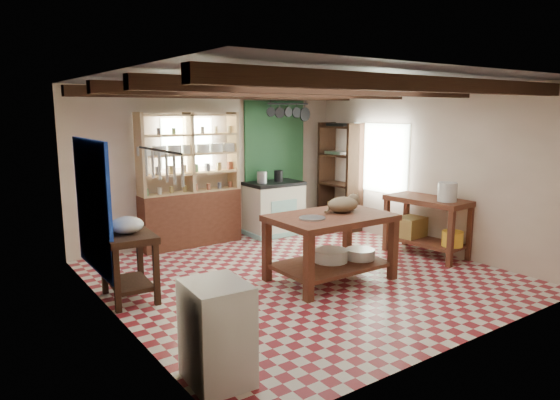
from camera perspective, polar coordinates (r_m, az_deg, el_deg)
floor at (r=6.91m, az=2.53°, el=-8.70°), size 5.00×5.00×0.02m
ceiling at (r=6.54m, az=2.71°, el=13.47°), size 5.00×5.00×0.02m
wall_back at (r=8.70m, az=-7.53°, el=4.01°), size 5.00×0.04×2.60m
wall_front at (r=4.90m, az=20.81°, el=-1.38°), size 5.00×0.04×2.60m
wall_left at (r=5.46m, az=-18.64°, el=-0.11°), size 0.04×5.00×2.60m
wall_right at (r=8.35m, az=16.34°, el=3.43°), size 0.04×5.00×2.60m
ceiling_beams at (r=6.54m, az=2.70°, el=12.42°), size 5.00×3.80×0.15m
blue_wall_patch at (r=6.36m, az=-20.61°, el=-0.66°), size 0.04×1.40×1.60m
green_wall_patch at (r=9.32m, az=-0.60°, el=4.20°), size 1.30×0.04×2.30m
window_back at (r=8.43m, az=-10.56°, el=6.46°), size 0.90×0.02×0.80m
window_right at (r=8.98m, az=11.30°, el=4.74°), size 0.02×1.30×1.20m
utensil_rail at (r=4.28m, az=-13.60°, el=3.94°), size 0.06×0.90×0.28m
pot_rack at (r=8.92m, az=0.94°, el=9.91°), size 0.86×0.12×0.36m
shelving_unit at (r=8.31m, az=-10.25°, el=2.26°), size 1.70×0.34×2.20m
tall_rack at (r=9.46m, az=6.88°, el=2.69°), size 0.40×0.86×2.00m
work_table at (r=6.64m, az=5.76°, el=-5.43°), size 1.57×1.05×0.88m
stove at (r=9.04m, az=-0.70°, el=-0.93°), size 0.99×0.68×0.96m
prep_table at (r=6.23m, az=-16.86°, el=-7.26°), size 0.61×0.84×0.81m
white_cabinet at (r=4.27m, az=-7.24°, el=-14.82°), size 0.51×0.60×0.86m
right_counter at (r=8.05m, az=16.42°, el=-2.94°), size 0.73×1.31×0.91m
cat at (r=6.72m, az=7.20°, el=-0.53°), size 0.50×0.41×0.20m
steel_tray at (r=6.28m, az=3.70°, el=-2.07°), size 0.34×0.34×0.02m
basin_large at (r=6.75m, az=5.79°, el=-6.31°), size 0.46×0.46×0.16m
basin_small at (r=6.90m, az=9.15°, el=-6.11°), size 0.40×0.40×0.14m
kettle_left at (r=8.81m, az=-2.06°, el=2.61°), size 0.18×0.18×0.20m
kettle_right at (r=9.00m, az=-0.18°, el=2.77°), size 0.16×0.16×0.20m
enamel_bowl at (r=6.10m, az=-17.10°, el=-2.75°), size 0.42×0.42×0.19m
white_bucket at (r=7.71m, az=18.58°, el=0.88°), size 0.30×0.30×0.28m
wicker_basket at (r=8.23m, az=14.67°, el=-2.98°), size 0.47×0.39×0.31m
yellow_tub at (r=7.84m, az=19.11°, el=-4.19°), size 0.33×0.33×0.23m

